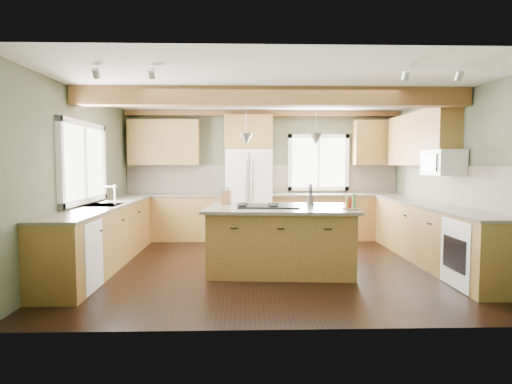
{
  "coord_description": "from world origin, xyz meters",
  "views": [
    {
      "loc": [
        -0.4,
        -6.36,
        1.56
      ],
      "look_at": [
        -0.21,
        0.3,
        1.09
      ],
      "focal_mm": 30.0,
      "sensor_mm": 36.0,
      "label": 1
    }
  ],
  "objects": [
    {
      "name": "pendant_left",
      "position": [
        -0.36,
        -0.28,
        1.88
      ],
      "size": [
        0.18,
        0.18,
        0.16
      ],
      "primitive_type": "cone",
      "rotation": [
        3.14,
        0.0,
        0.0
      ],
      "color": "#B2B2B7",
      "rests_on": "ceiling"
    },
    {
      "name": "counter_left",
      "position": [
        -2.5,
        0.05,
        0.9
      ],
      "size": [
        0.64,
        3.74,
        0.04
      ],
      "primitive_type": "cube",
      "color": "#4E4739",
      "rests_on": "base_cab_left"
    },
    {
      "name": "wall_right",
      "position": [
        2.8,
        0.0,
        1.3
      ],
      "size": [
        0.0,
        5.0,
        5.0
      ],
      "primitive_type": "plane",
      "rotation": [
        1.57,
        0.0,
        -1.57
      ],
      "color": "#464D37",
      "rests_on": "ground"
    },
    {
      "name": "backsplash_back",
      "position": [
        0.0,
        2.48,
        1.21
      ],
      "size": [
        5.58,
        0.03,
        0.58
      ],
      "primitive_type": "cube",
      "color": "brown",
      "rests_on": "wall_back"
    },
    {
      "name": "upper_cab_over_fridge",
      "position": [
        -0.3,
        2.33,
        2.15
      ],
      "size": [
        0.96,
        0.35,
        0.7
      ],
      "primitive_type": "cube",
      "color": "brown",
      "rests_on": "wall_back"
    },
    {
      "name": "window_back",
      "position": [
        1.15,
        2.48,
        1.55
      ],
      "size": [
        1.1,
        0.04,
        1.0
      ],
      "primitive_type": "cube",
      "color": "white",
      "rests_on": "wall_back"
    },
    {
      "name": "wall_back",
      "position": [
        0.0,
        2.5,
        1.3
      ],
      "size": [
        5.6,
        0.0,
        5.6
      ],
      "primitive_type": "plane",
      "rotation": [
        1.57,
        0.0,
        0.0
      ],
      "color": "#464D37",
      "rests_on": "ground"
    },
    {
      "name": "soffit_trim",
      "position": [
        0.0,
        2.4,
        2.54
      ],
      "size": [
        5.55,
        0.2,
        0.1
      ],
      "primitive_type": "cube",
      "color": "brown",
      "rests_on": "ceiling"
    },
    {
      "name": "base_cab_right",
      "position": [
        2.5,
        0.05,
        0.44
      ],
      "size": [
        0.6,
        3.7,
        0.88
      ],
      "primitive_type": "cube",
      "color": "brown",
      "rests_on": "floor"
    },
    {
      "name": "island_top",
      "position": [
        0.13,
        -0.32,
        0.9
      ],
      "size": [
        2.2,
        1.5,
        0.04
      ],
      "primitive_type": "cube",
      "rotation": [
        0.0,
        0.0,
        -0.08
      ],
      "color": "#4E4739",
      "rests_on": "island"
    },
    {
      "name": "faucet",
      "position": [
        -2.32,
        0.05,
        1.05
      ],
      "size": [
        0.02,
        0.02,
        0.28
      ],
      "primitive_type": "cylinder",
      "color": "#B2B2B7",
      "rests_on": "sink"
    },
    {
      "name": "floor",
      "position": [
        0.0,
        0.0,
        0.0
      ],
      "size": [
        5.6,
        5.6,
        0.0
      ],
      "primitive_type": "plane",
      "color": "black",
      "rests_on": "ground"
    },
    {
      "name": "upper_cab_back_left",
      "position": [
        -1.99,
        2.33,
        1.95
      ],
      "size": [
        1.4,
        0.35,
        0.9
      ],
      "primitive_type": "cube",
      "color": "brown",
      "rests_on": "wall_back"
    },
    {
      "name": "upper_cab_back_corner",
      "position": [
        2.3,
        2.33,
        1.95
      ],
      "size": [
        0.9,
        0.35,
        0.9
      ],
      "primitive_type": "cube",
      "color": "brown",
      "rests_on": "wall_back"
    },
    {
      "name": "ceiling_beam",
      "position": [
        0.0,
        -0.32,
        2.47
      ],
      "size": [
        5.55,
        0.26,
        0.26
      ],
      "primitive_type": "cube",
      "color": "brown",
      "rests_on": "ceiling"
    },
    {
      "name": "utensil_crock",
      "position": [
        0.59,
        -0.06,
        0.99
      ],
      "size": [
        0.14,
        0.14,
        0.14
      ],
      "primitive_type": "cylinder",
      "rotation": [
        0.0,
        0.0,
        -0.34
      ],
      "color": "#403733",
      "rests_on": "island_top"
    },
    {
      "name": "counter_back_left",
      "position": [
        -1.79,
        2.2,
        0.9
      ],
      "size": [
        2.06,
        0.64,
        0.04
      ],
      "primitive_type": "cube",
      "color": "#4E4739",
      "rests_on": "base_cab_back_left"
    },
    {
      "name": "ceiling",
      "position": [
        0.0,
        0.0,
        2.6
      ],
      "size": [
        5.6,
        5.6,
        0.0
      ],
      "primitive_type": "plane",
      "rotation": [
        3.14,
        0.0,
        0.0
      ],
      "color": "silver",
      "rests_on": "wall_back"
    },
    {
      "name": "backsplash_right",
      "position": [
        2.78,
        0.05,
        1.21
      ],
      "size": [
        0.03,
        3.7,
        0.58
      ],
      "primitive_type": "cube",
      "color": "brown",
      "rests_on": "wall_right"
    },
    {
      "name": "base_cab_left",
      "position": [
        -2.5,
        0.05,
        0.44
      ],
      "size": [
        0.6,
        3.7,
        0.88
      ],
      "primitive_type": "cube",
      "color": "brown",
      "rests_on": "floor"
    },
    {
      "name": "counter_right",
      "position": [
        2.5,
        0.05,
        0.9
      ],
      "size": [
        0.64,
        3.74,
        0.04
      ],
      "primitive_type": "cube",
      "color": "#4E4739",
      "rests_on": "base_cab_right"
    },
    {
      "name": "window_left",
      "position": [
        -2.78,
        0.05,
        1.55
      ],
      "size": [
        0.04,
        1.6,
        1.05
      ],
      "primitive_type": "cube",
      "color": "white",
      "rests_on": "wall_left"
    },
    {
      "name": "microwave",
      "position": [
        2.58,
        -0.05,
        1.55
      ],
      "size": [
        0.4,
        0.7,
        0.38
      ],
      "primitive_type": "cube",
      "color": "white",
      "rests_on": "wall_right"
    },
    {
      "name": "island",
      "position": [
        0.13,
        -0.32,
        0.44
      ],
      "size": [
        2.06,
        1.36,
        0.88
      ],
      "primitive_type": "cube",
      "rotation": [
        0.0,
        0.0,
        -0.08
      ],
      "color": "brown",
      "rests_on": "floor"
    },
    {
      "name": "oven",
      "position": [
        2.49,
        -1.25,
        0.43
      ],
      "size": [
        0.6,
        0.72,
        0.84
      ],
      "primitive_type": "cube",
      "color": "white",
      "rests_on": "floor"
    },
    {
      "name": "upper_cab_right",
      "position": [
        2.62,
        0.9,
        1.95
      ],
      "size": [
        0.35,
        2.2,
        0.9
      ],
      "primitive_type": "cube",
      "color": "brown",
      "rests_on": "wall_right"
    },
    {
      "name": "refrigerator",
      "position": [
        -0.3,
        2.12,
        0.9
      ],
      "size": [
        0.9,
        0.74,
        1.8
      ],
      "primitive_type": "cube",
      "color": "white",
      "rests_on": "floor"
    },
    {
      "name": "wall_left",
      "position": [
        -2.8,
        0.0,
        1.3
      ],
      "size": [
        0.0,
        5.0,
        5.0
      ],
      "primitive_type": "plane",
      "rotation": [
        1.57,
        0.0,
        1.57
      ],
      "color": "#464D37",
      "rests_on": "ground"
    },
    {
      "name": "pendant_right",
      "position": [
        0.62,
        -0.36,
        1.88
      ],
      "size": [
        0.18,
        0.18,
        0.16
      ],
      "primitive_type": "cone",
      "rotation": [
        3.14,
        0.0,
        0.0
      ],
      "color": "#B2B2B7",
      "rests_on": "ceiling"
    },
    {
      "name": "base_cab_back_left",
      "position": [
        -1.79,
        2.2,
        0.44
      ],
      "size": [
        2.02,
        0.6,
        0.88
      ],
      "primitive_type": "cube",
      "color": "brown",
      "rests_on": "floor"
    },
    {
      "name": "sink",
      "position": [
        -2.5,
        0.05,
        0.91
      ],
      "size": [
        0.5,
        0.65,
        0.03
      ],
      "primitive_type": "cube",
      "color": "#262628",
      "rests_on": "counter_left"
    },
    {
      "name": "bottle_tray",
      "position": [
        1.05,
        -0.64,
        1.02
      ],
      "size": [
        0.22,
        0.22,
        0.2
      ],
      "primitive_type": null,
      "rotation": [
        0.0,
        0.0,
        -0.03
      ],
      "color": "#58301A",
      "rests_on": "island_top"
    },
    {
      "name": "knife_block",
      "position": [
        -0.66,
        0.05,
        1.03
      ],
      "size": [
        0.15,
        0.13,
        0.21
      ],
      "primitive_type": "cube",
      "rotation": [
        0.0,
        0.0,
        -0.3
      ],
      "color": "brown",
      "rests_on": "island_top"
    },
    {
      "name": "counter_back_right",
      "position": [
        1.49,
        2.2,
        0.9
      ],
      "size": [
        2.66,
        0.64,
        0.04
      ],
      "primitive_type": "cube",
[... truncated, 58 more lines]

